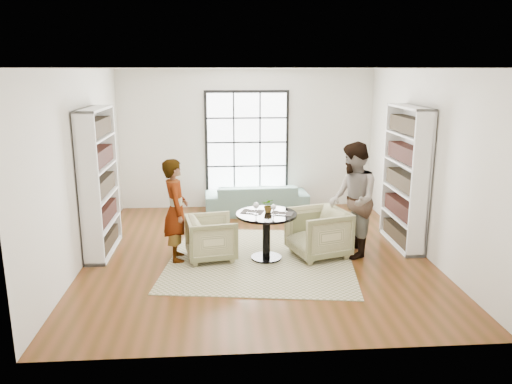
{
  "coord_description": "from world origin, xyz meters",
  "views": [
    {
      "loc": [
        -0.58,
        -7.8,
        2.99
      ],
      "look_at": [
        0.01,
        0.4,
        0.96
      ],
      "focal_mm": 35.0,
      "sensor_mm": 36.0,
      "label": 1
    }
  ],
  "objects": [
    {
      "name": "cutlery_left",
      "position": [
        -0.09,
        -0.16,
        0.78
      ],
      "size": [
        0.2,
        0.25,
        0.01
      ],
      "primitive_type": null,
      "rotation": [
        0.0,
        0.0,
        -0.3
      ],
      "color": "#B8B8BC",
      "rests_on": "placemat_left"
    },
    {
      "name": "placemat_left",
      "position": [
        -0.09,
        -0.16,
        0.77
      ],
      "size": [
        0.4,
        0.35,
        0.01
      ],
      "primitive_type": "cube",
      "rotation": [
        0.0,
        0.0,
        -0.3
      ],
      "color": "black",
      "rests_on": "pedestal_table"
    },
    {
      "name": "flower_centerpiece",
      "position": [
        0.17,
        -0.19,
        0.89
      ],
      "size": [
        0.25,
        0.24,
        0.23
      ],
      "primitive_type": "imported",
      "rotation": [
        0.0,
        0.0,
        -0.33
      ],
      "color": "gray",
      "rests_on": "pedestal_table"
    },
    {
      "name": "armchair_left",
      "position": [
        -0.75,
        -0.16,
        0.35
      ],
      "size": [
        0.89,
        0.87,
        0.7
      ],
      "primitive_type": "imported",
      "rotation": [
        0.0,
        0.0,
        1.74
      ],
      "color": "tan",
      "rests_on": "ground"
    },
    {
      "name": "armchair_right",
      "position": [
        0.99,
        -0.17,
        0.4
      ],
      "size": [
        1.08,
        1.06,
        0.79
      ],
      "primitive_type": "imported",
      "rotation": [
        0.0,
        0.0,
        -1.27
      ],
      "color": "tan",
      "rests_on": "ground"
    },
    {
      "name": "pedestal_table",
      "position": [
        0.13,
        -0.25,
        0.56
      ],
      "size": [
        0.97,
        0.97,
        0.77
      ],
      "rotation": [
        0.0,
        0.0,
        -0.3
      ],
      "color": "black",
      "rests_on": "ground"
    },
    {
      "name": "placemat_right",
      "position": [
        0.37,
        -0.29,
        0.77
      ],
      "size": [
        0.4,
        0.35,
        0.01
      ],
      "primitive_type": "cube",
      "rotation": [
        0.0,
        0.0,
        -0.3
      ],
      "color": "black",
      "rests_on": "pedestal_table"
    },
    {
      "name": "room_shell",
      "position": [
        0.0,
        0.54,
        1.26
      ],
      "size": [
        6.0,
        6.01,
        6.0
      ],
      "color": "silver",
      "rests_on": "ground"
    },
    {
      "name": "person_right",
      "position": [
        1.54,
        -0.17,
        0.94
      ],
      "size": [
        0.76,
        0.95,
        1.88
      ],
      "primitive_type": "imported",
      "rotation": [
        0.0,
        0.0,
        -1.62
      ],
      "color": "gray",
      "rests_on": "ground"
    },
    {
      "name": "wine_glass_right",
      "position": [
        0.23,
        -0.38,
        0.9
      ],
      "size": [
        0.08,
        0.08,
        0.18
      ],
      "color": "silver",
      "rests_on": "pedestal_table"
    },
    {
      "name": "person_left",
      "position": [
        -1.3,
        -0.16,
        0.82
      ],
      "size": [
        0.47,
        0.65,
        1.65
      ],
      "primitive_type": "imported",
      "rotation": [
        0.0,
        0.0,
        1.71
      ],
      "color": "gray",
      "rests_on": "ground"
    },
    {
      "name": "wine_glass_left",
      "position": [
        -0.04,
        -0.31,
        0.92
      ],
      "size": [
        0.09,
        0.09,
        0.2
      ],
      "color": "silver",
      "rests_on": "pedestal_table"
    },
    {
      "name": "sofa",
      "position": [
        0.17,
        2.45,
        0.32
      ],
      "size": [
        2.19,
        0.92,
        0.63
      ],
      "primitive_type": "imported",
      "rotation": [
        0.0,
        0.0,
        3.18
      ],
      "color": "#759C98",
      "rests_on": "ground"
    },
    {
      "name": "cutlery_right",
      "position": [
        0.37,
        -0.29,
        0.78
      ],
      "size": [
        0.2,
        0.25,
        0.01
      ],
      "primitive_type": null,
      "rotation": [
        0.0,
        0.0,
        -0.3
      ],
      "color": "#B8B8BC",
      "rests_on": "placemat_right"
    },
    {
      "name": "ground",
      "position": [
        0.0,
        0.0,
        0.0
      ],
      "size": [
        6.0,
        6.0,
        0.0
      ],
      "primitive_type": "plane",
      "color": "#603216"
    },
    {
      "name": "rug",
      "position": [
        0.04,
        -0.24,
        0.01
      ],
      "size": [
        3.28,
        3.28,
        0.01
      ],
      "primitive_type": "cube",
      "rotation": [
        0.0,
        0.0,
        -0.14
      ],
      "color": "tan",
      "rests_on": "ground"
    }
  ]
}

